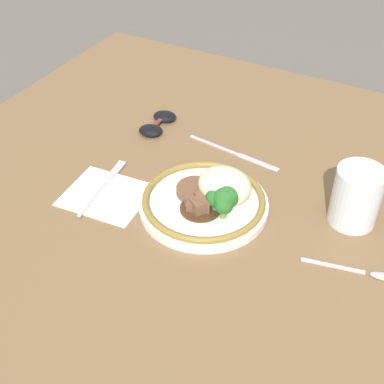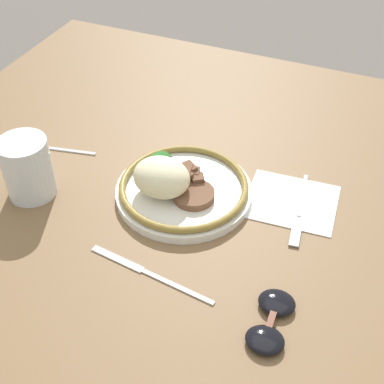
% 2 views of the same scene
% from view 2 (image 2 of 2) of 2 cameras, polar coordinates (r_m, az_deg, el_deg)
% --- Properties ---
extents(ground_plane, '(8.00, 8.00, 0.00)m').
position_cam_2_polar(ground_plane, '(0.93, -0.70, -3.43)').
color(ground_plane, '#5B5651').
extents(dining_table, '(1.15, 1.11, 0.05)m').
position_cam_2_polar(dining_table, '(0.92, -0.71, -2.43)').
color(dining_table, brown).
rests_on(dining_table, ground).
extents(napkin, '(0.16, 0.14, 0.00)m').
position_cam_2_polar(napkin, '(0.92, 10.55, -1.00)').
color(napkin, white).
rests_on(napkin, dining_table).
extents(plate, '(0.23, 0.23, 0.08)m').
position_cam_2_polar(plate, '(0.90, -1.57, 0.93)').
color(plate, white).
rests_on(plate, dining_table).
extents(juice_glass, '(0.08, 0.08, 0.11)m').
position_cam_2_polar(juice_glass, '(0.93, -17.11, 2.27)').
color(juice_glass, '#F4AD19').
rests_on(juice_glass, dining_table).
extents(fork, '(0.03, 0.18, 0.00)m').
position_cam_2_polar(fork, '(0.89, 11.34, -2.47)').
color(fork, '#B7B7BC').
rests_on(fork, napkin).
extents(knife, '(0.21, 0.04, 0.00)m').
position_cam_2_polar(knife, '(0.80, -4.93, -8.50)').
color(knife, '#B7B7BC').
rests_on(knife, dining_table).
extents(spoon, '(0.16, 0.04, 0.01)m').
position_cam_2_polar(spoon, '(1.06, -16.05, 4.69)').
color(spoon, '#B7B7BC').
rests_on(spoon, dining_table).
extents(sunglasses, '(0.06, 0.11, 0.02)m').
position_cam_2_polar(sunglasses, '(0.75, 8.43, -13.43)').
color(sunglasses, black).
rests_on(sunglasses, dining_table).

